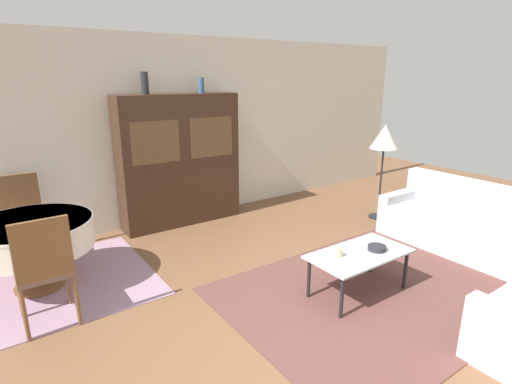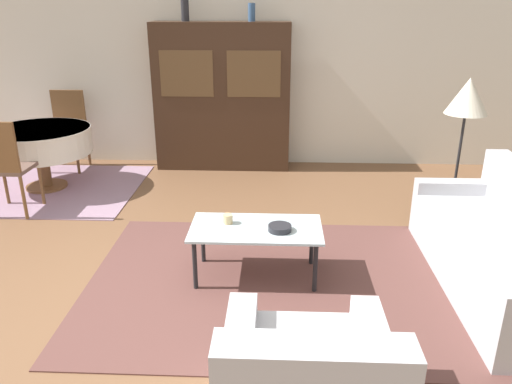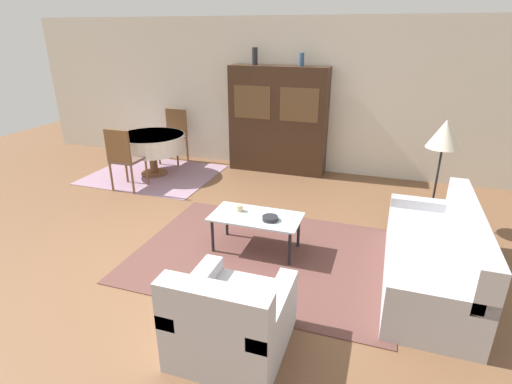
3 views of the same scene
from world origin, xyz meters
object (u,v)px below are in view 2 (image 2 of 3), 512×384
(display_cabinet, at_px, (222,97))
(vase_tall, at_px, (185,9))
(dining_chair_far, at_px, (67,125))
(dining_table, at_px, (40,141))
(dining_chair_near, at_px, (4,162))
(coffee_table, at_px, (256,232))
(bowl, at_px, (280,228))
(couch, at_px, (506,253))
(floor_lamp, at_px, (467,101))
(cup, at_px, (228,219))
(vase_short, at_px, (252,12))

(display_cabinet, xyz_separation_m, vase_tall, (-0.44, 0.00, 1.09))
(display_cabinet, bearing_deg, dining_chair_far, -176.50)
(dining_table, relative_size, dining_chair_near, 1.16)
(coffee_table, xyz_separation_m, bowl, (0.19, -0.06, 0.07))
(bowl, bearing_deg, vase_tall, 111.95)
(couch, height_order, floor_lamp, floor_lamp)
(floor_lamp, xyz_separation_m, bowl, (-1.83, -1.41, -0.75))
(vase_tall, bearing_deg, dining_table, -149.95)
(bowl, height_order, vase_tall, vase_tall)
(display_cabinet, xyz_separation_m, dining_chair_far, (-2.08, -0.13, -0.36))
(floor_lamp, height_order, cup, floor_lamp)
(cup, bearing_deg, display_cabinet, 96.73)
(couch, bearing_deg, floor_lamp, -2.48)
(coffee_table, xyz_separation_m, vase_tall, (-1.01, 2.92, 1.64))
(couch, distance_m, dining_chair_near, 4.77)
(display_cabinet, relative_size, floor_lamp, 1.31)
(dining_chair_far, relative_size, bowl, 5.57)
(dining_chair_far, bearing_deg, dining_table, 90.00)
(dining_table, distance_m, vase_short, 3.00)
(cup, relative_size, vase_tall, 0.27)
(vase_tall, bearing_deg, vase_short, -0.00)
(dining_table, bearing_deg, display_cabinet, 24.47)
(floor_lamp, xyz_separation_m, cup, (-2.25, -1.29, -0.74))
(display_cabinet, bearing_deg, vase_short, 0.14)
(display_cabinet, distance_m, bowl, 3.11)
(coffee_table, bearing_deg, floor_lamp, 33.93)
(display_cabinet, height_order, bowl, display_cabinet)
(couch, xyz_separation_m, vase_tall, (-2.97, 3.00, 1.74))
(coffee_table, distance_m, cup, 0.26)
(display_cabinet, distance_m, cup, 2.91)
(dining_chair_near, distance_m, floor_lamp, 4.71)
(coffee_table, height_order, cup, cup)
(floor_lamp, bearing_deg, coffee_table, -146.07)
(vase_tall, bearing_deg, bowl, -68.05)
(dining_table, bearing_deg, bowl, -35.63)
(bowl, bearing_deg, cup, 163.78)
(coffee_table, relative_size, dining_chair_far, 1.03)
(floor_lamp, distance_m, bowl, 2.43)
(dining_table, xyz_separation_m, floor_lamp, (4.66, -0.62, 0.63))
(dining_chair_far, bearing_deg, vase_short, -177.03)
(coffee_table, xyz_separation_m, floor_lamp, (2.02, 1.36, 0.82))
(couch, height_order, vase_short, vase_short)
(vase_short, bearing_deg, bowl, -82.91)
(dining_chair_far, xyz_separation_m, cup, (2.41, -2.73, -0.10))
(dining_chair_near, distance_m, vase_short, 3.35)
(vase_tall, xyz_separation_m, vase_short, (0.83, -0.00, -0.04))
(dining_chair_near, xyz_separation_m, vase_short, (2.46, 1.76, 1.42))
(coffee_table, bearing_deg, couch, -2.29)
(dining_table, height_order, dining_chair_near, dining_chair_near)
(coffee_table, distance_m, bowl, 0.21)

